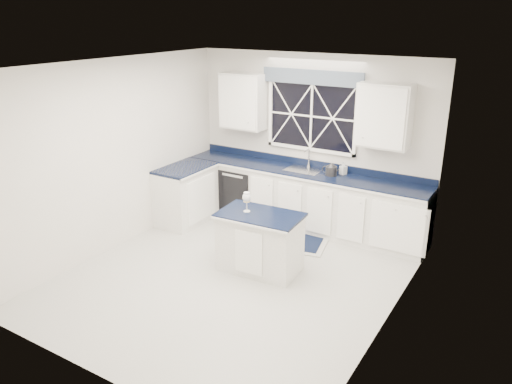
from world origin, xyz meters
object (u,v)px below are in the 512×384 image
Objects in this scene: kettle at (331,170)px; wine_glass at (247,198)px; soap_bottle at (343,168)px; dishwasher at (244,190)px; faucet at (308,158)px; island at (260,242)px.

kettle is 1.06× the size of wine_glass.
soap_bottle is (0.62, 1.76, 0.05)m from wine_glass.
dishwasher is 1.83m from soap_bottle.
faucet is 1.82m from wine_glass.
faucet is 0.62m from soap_bottle.
soap_bottle reaches higher than dishwasher.
wine_glass reaches higher than dishwasher.
dishwasher is at bearing 125.19° from island.
faucet is (1.10, 0.19, 0.69)m from dishwasher.
dishwasher is 2.90× the size of kettle.
dishwasher reaches higher than island.
island is at bearing -51.32° from dishwasher.
soap_bottle reaches higher than wine_glass.
faucet is at bearing 89.72° from wine_glass.
dishwasher is 0.73× the size of island.
island is 4.20× the size of wine_glass.
soap_bottle is (0.61, -0.05, -0.06)m from faucet.
island is (0.18, -1.79, -0.69)m from faucet.
faucet reaches higher than soap_bottle.
kettle is 1.69m from wine_glass.
kettle reaches higher than soap_bottle.
island is 3.96× the size of kettle.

